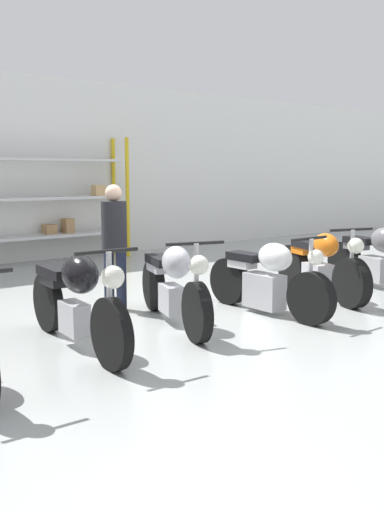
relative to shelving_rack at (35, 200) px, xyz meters
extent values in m
plane|color=#9EA3A0|center=(0.01, -5.24, -1.21)|extent=(30.00, 30.00, 0.00)
cube|color=white|center=(0.01, 0.36, 0.59)|extent=(30.00, 0.08, 3.60)
cylinder|color=gold|center=(1.88, -0.28, 0.01)|extent=(0.08, 0.08, 2.44)
cylinder|color=gold|center=(1.88, 0.27, 0.01)|extent=(0.08, 0.08, 2.44)
cube|color=silver|center=(-0.07, 0.00, -0.70)|extent=(3.90, 0.55, 0.05)
cube|color=silver|center=(-0.07, 0.00, 0.03)|extent=(3.90, 0.55, 0.05)
cube|color=silver|center=(-0.07, 0.00, 0.76)|extent=(3.90, 0.55, 0.05)
cube|color=tan|center=(1.29, -0.13, 0.16)|extent=(0.23, 0.23, 0.21)
cube|color=#A87F51|center=(0.33, 0.14, -0.58)|extent=(0.23, 0.26, 0.18)
cube|color=#A87F51|center=(0.70, 0.08, -0.53)|extent=(0.20, 0.25, 0.28)
cylinder|color=black|center=(-1.91, -6.13, -0.89)|extent=(0.14, 0.66, 0.66)
cylinder|color=black|center=(-1.82, -4.61, -0.89)|extent=(0.14, 0.66, 0.66)
cube|color=#ADADB2|center=(-1.86, -5.32, -0.92)|extent=(0.21, 0.40, 0.33)
ellipsoid|color=black|center=(-1.87, -5.49, -0.44)|extent=(0.35, 0.52, 0.38)
cube|color=black|center=(-1.84, -4.93, -0.50)|extent=(0.29, 0.60, 0.10)
cube|color=black|center=(-1.84, -4.88, -0.59)|extent=(0.25, 0.42, 0.12)
cylinder|color=#ADADB2|center=(-1.90, -6.11, -0.52)|extent=(0.05, 0.05, 0.73)
sphere|color=silver|center=(-1.91, -6.18, -0.37)|extent=(0.21, 0.21, 0.21)
cylinder|color=black|center=(-1.90, -6.08, -0.16)|extent=(0.60, 0.07, 0.04)
cylinder|color=black|center=(-0.79, -5.95, -0.90)|extent=(0.29, 0.64, 0.63)
cylinder|color=black|center=(-0.35, -4.51, -0.90)|extent=(0.29, 0.64, 0.63)
cube|color=#ADADB2|center=(-0.56, -5.18, -0.93)|extent=(0.31, 0.44, 0.33)
ellipsoid|color=#B7B7BF|center=(-0.61, -5.35, -0.47)|extent=(0.43, 0.52, 0.36)
cube|color=black|center=(-0.45, -4.83, -0.52)|extent=(0.41, 0.63, 0.10)
cube|color=#B7B7BF|center=(-0.43, -4.76, -0.61)|extent=(0.33, 0.45, 0.12)
cylinder|color=#ADADB2|center=(-0.79, -5.93, -0.54)|extent=(0.06, 0.06, 0.71)
sphere|color=silver|center=(-0.81, -6.00, -0.40)|extent=(0.20, 0.20, 0.20)
cylinder|color=black|center=(-0.78, -5.90, -0.19)|extent=(0.61, 0.22, 0.04)
cylinder|color=black|center=(0.66, -6.22, -0.90)|extent=(0.16, 0.62, 0.62)
cylinder|color=black|center=(0.63, -4.85, -0.90)|extent=(0.16, 0.62, 0.62)
cube|color=#ADADB2|center=(0.64, -5.49, -0.94)|extent=(0.27, 0.52, 0.43)
ellipsoid|color=silver|center=(0.65, -5.66, -0.49)|extent=(0.30, 0.49, 0.34)
cube|color=black|center=(0.64, -5.15, -0.54)|extent=(0.25, 0.50, 0.10)
cube|color=silver|center=(0.64, -5.09, -0.63)|extent=(0.21, 0.35, 0.12)
cylinder|color=#ADADB2|center=(0.66, -6.20, -0.56)|extent=(0.05, 0.05, 0.68)
sphere|color=silver|center=(0.66, -6.27, -0.42)|extent=(0.18, 0.18, 0.18)
cylinder|color=black|center=(0.66, -6.17, -0.22)|extent=(0.60, 0.05, 0.04)
cylinder|color=black|center=(1.71, -6.00, -0.89)|extent=(0.34, 0.67, 0.65)
cylinder|color=black|center=(2.12, -4.63, -0.89)|extent=(0.34, 0.67, 0.65)
cube|color=#ADADB2|center=(1.93, -5.27, -0.92)|extent=(0.39, 0.48, 0.35)
ellipsoid|color=orange|center=(1.88, -5.43, -0.46)|extent=(0.39, 0.52, 0.32)
cube|color=black|center=(2.02, -4.96, -0.51)|extent=(0.35, 0.52, 0.10)
cube|color=orange|center=(2.05, -4.87, -0.60)|extent=(0.28, 0.37, 0.12)
cylinder|color=#ADADB2|center=(1.72, -5.98, -0.54)|extent=(0.06, 0.06, 0.69)
sphere|color=silver|center=(1.70, -6.05, -0.40)|extent=(0.21, 0.21, 0.21)
cylinder|color=black|center=(1.73, -5.95, -0.20)|extent=(0.63, 0.22, 0.04)
cylinder|color=black|center=(3.23, -4.74, -0.90)|extent=(0.27, 0.65, 0.63)
cube|color=#ADADB2|center=(3.11, -5.40, -0.93)|extent=(0.36, 0.49, 0.38)
cube|color=black|center=(3.17, -5.06, -0.53)|extent=(0.35, 0.55, 0.10)
cube|color=slate|center=(3.19, -4.99, -0.62)|extent=(0.29, 0.39, 0.12)
cylinder|color=#1E2338|center=(-0.76, -4.10, -0.83)|extent=(0.13, 0.13, 0.77)
cylinder|color=#1E2338|center=(-0.67, -4.25, -0.83)|extent=(0.13, 0.13, 0.77)
cylinder|color=#232328|center=(-0.72, -4.17, -0.14)|extent=(0.44, 0.44, 0.61)
sphere|color=beige|center=(-0.72, -4.17, 0.27)|extent=(0.21, 0.21, 0.21)
camera|label=1|loc=(-4.34, -10.41, 0.53)|focal=40.00mm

